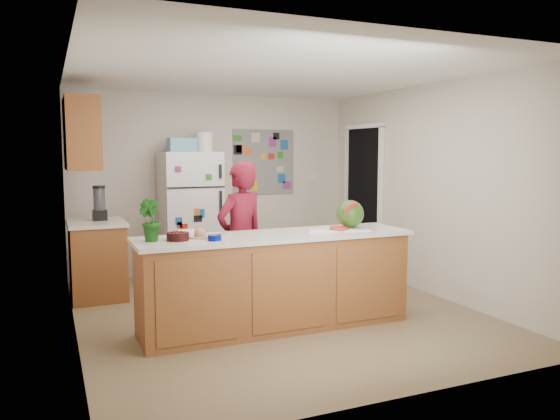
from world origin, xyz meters
name	(u,v)px	position (x,y,z in m)	size (l,w,h in m)	color
floor	(275,312)	(0.00, 0.00, -0.01)	(4.00, 4.50, 0.02)	brown
wall_back	(214,184)	(0.00, 2.26, 1.25)	(4.00, 0.02, 2.50)	beige
wall_left	(70,202)	(-2.01, 0.00, 1.25)	(0.02, 4.50, 2.50)	beige
wall_right	(431,190)	(2.01, 0.00, 1.25)	(0.02, 4.50, 2.50)	beige
ceiling	(275,72)	(0.00, 0.00, 2.51)	(4.00, 4.50, 0.02)	white
doorway	(364,199)	(1.99, 1.45, 1.02)	(0.03, 0.85, 2.04)	black
peninsula_base	(276,283)	(-0.20, -0.50, 0.44)	(2.60, 0.62, 0.88)	brown
peninsula_top	(276,236)	(-0.20, -0.50, 0.90)	(2.68, 0.70, 0.04)	silver
side_counter_base	(98,261)	(-1.69, 1.35, 0.43)	(0.60, 0.80, 0.86)	brown
side_counter_top	(96,223)	(-1.69, 1.35, 0.88)	(0.64, 0.84, 0.04)	silver
upper_cabinets	(81,134)	(-1.82, 1.30, 1.90)	(0.35, 1.00, 0.80)	brown
refrigerator	(190,216)	(-0.45, 1.88, 0.85)	(0.75, 0.70, 1.70)	silver
fridge_top_bin	(181,145)	(-0.55, 1.88, 1.79)	(0.35, 0.28, 0.18)	#5999B2
photo_collage	(264,162)	(0.75, 2.24, 1.55)	(0.95, 0.01, 0.95)	slate
person	(241,239)	(-0.37, 0.05, 0.80)	(0.58, 0.38, 1.60)	maroon
blender_appliance	(99,204)	(-1.64, 1.43, 1.09)	(0.13, 0.13, 0.38)	black
cutting_board	(346,229)	(0.57, -0.49, 0.93)	(0.43, 0.32, 0.01)	white
watermelon	(350,214)	(0.63, -0.47, 1.07)	(0.28, 0.28, 0.28)	#2E5F14
watermelon_slice	(339,228)	(0.46, -0.54, 0.94)	(0.18, 0.18, 0.02)	red
cherry_bowl	(178,236)	(-1.15, -0.51, 0.96)	(0.20, 0.20, 0.07)	black
white_bowl	(189,234)	(-1.01, -0.36, 0.95)	(0.21, 0.21, 0.06)	silver
cobalt_bowl	(215,238)	(-0.85, -0.65, 0.95)	(0.12, 0.12, 0.05)	#020C69
plate	(200,237)	(-0.93, -0.44, 0.93)	(0.23, 0.23, 0.02)	beige
paper_towel	(318,230)	(0.24, -0.52, 0.93)	(0.19, 0.17, 0.02)	white
keys	(357,230)	(0.63, -0.60, 0.93)	(0.08, 0.04, 0.01)	gray
potted_plant	(149,220)	(-1.38, -0.45, 1.11)	(0.20, 0.16, 0.37)	#0F4814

